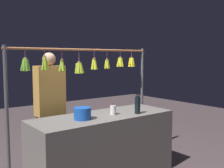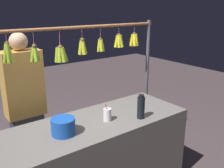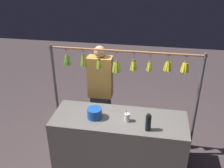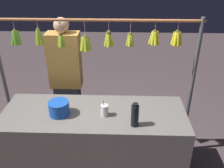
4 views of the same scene
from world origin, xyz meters
The scene contains 7 objects.
ground_plane centered at (0.00, 0.00, 0.00)m, with size 12.00×12.00×0.00m, color #493C3E.
market_counter centered at (0.00, 0.00, 0.44)m, with size 1.95×0.71×0.87m, color #66605B.
display_rack centered at (-0.02, -0.42, 1.33)m, with size 2.29×0.14×1.78m.
water_bottle centered at (-0.42, 0.21, 0.99)m, with size 0.08×0.08×0.25m.
blue_bucket centered at (0.35, 0.05, 0.95)m, with size 0.21×0.21×0.15m, color #184DB0.
drink_cup centered at (-0.12, 0.05, 0.93)m, with size 0.08×0.08×0.17m.
vendor_person centered at (0.43, -0.71, 0.84)m, with size 0.40×0.22×1.70m.
Camera 3 is at (-0.42, 3.02, 2.96)m, focal length 40.80 mm.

